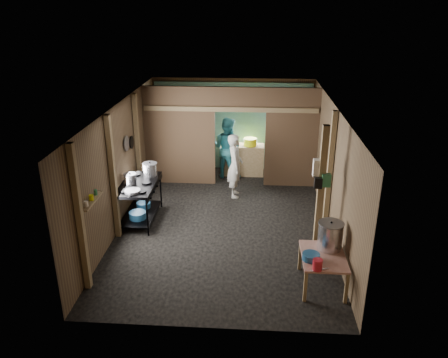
# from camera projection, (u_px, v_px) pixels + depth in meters

# --- Properties ---
(floor) EXTENTS (4.50, 7.00, 0.00)m
(floor) POSITION_uv_depth(u_px,v_px,m) (225.00, 221.00, 9.97)
(floor) COLOR black
(floor) RESTS_ON ground
(ceiling) EXTENTS (4.50, 7.00, 0.00)m
(ceiling) POSITION_uv_depth(u_px,v_px,m) (225.00, 107.00, 8.99)
(ceiling) COLOR black
(ceiling) RESTS_ON ground
(wall_back) EXTENTS (4.50, 0.00, 2.60)m
(wall_back) POSITION_uv_depth(u_px,v_px,m) (233.00, 124.00, 12.72)
(wall_back) COLOR brown
(wall_back) RESTS_ON ground
(wall_front) EXTENTS (4.50, 0.00, 2.60)m
(wall_front) POSITION_uv_depth(u_px,v_px,m) (208.00, 254.00, 6.24)
(wall_front) COLOR brown
(wall_front) RESTS_ON ground
(wall_left) EXTENTS (0.00, 7.00, 2.60)m
(wall_left) POSITION_uv_depth(u_px,v_px,m) (121.00, 164.00, 9.62)
(wall_left) COLOR brown
(wall_left) RESTS_ON ground
(wall_right) EXTENTS (0.00, 7.00, 2.60)m
(wall_right) POSITION_uv_depth(u_px,v_px,m) (331.00, 169.00, 9.34)
(wall_right) COLOR brown
(wall_right) RESTS_ON ground
(partition_left) EXTENTS (1.85, 0.10, 2.60)m
(partition_left) POSITION_uv_depth(u_px,v_px,m) (180.00, 136.00, 11.60)
(partition_left) COLOR brown
(partition_left) RESTS_ON floor
(partition_right) EXTENTS (1.35, 0.10, 2.60)m
(partition_right) POSITION_uv_depth(u_px,v_px,m) (292.00, 138.00, 11.41)
(partition_right) COLOR brown
(partition_right) RESTS_ON floor
(partition_header) EXTENTS (1.30, 0.10, 0.60)m
(partition_header) POSITION_uv_depth(u_px,v_px,m) (240.00, 99.00, 11.12)
(partition_header) COLOR brown
(partition_header) RESTS_ON wall_back
(turquoise_panel) EXTENTS (4.40, 0.06, 2.50)m
(turquoise_panel) POSITION_uv_depth(u_px,v_px,m) (233.00, 126.00, 12.68)
(turquoise_panel) COLOR #5A998D
(turquoise_panel) RESTS_ON wall_back
(back_counter) EXTENTS (1.20, 0.50, 0.85)m
(back_counter) POSITION_uv_depth(u_px,v_px,m) (242.00, 160.00, 12.52)
(back_counter) COLOR #9B835D
(back_counter) RESTS_ON floor
(wall_clock) EXTENTS (0.20, 0.03, 0.20)m
(wall_clock) POSITION_uv_depth(u_px,v_px,m) (242.00, 104.00, 12.38)
(wall_clock) COLOR white
(wall_clock) RESTS_ON wall_back
(post_left_a) EXTENTS (0.10, 0.12, 2.60)m
(post_left_a) POSITION_uv_depth(u_px,v_px,m) (80.00, 219.00, 7.21)
(post_left_a) COLOR #9B835D
(post_left_a) RESTS_ON floor
(post_left_b) EXTENTS (0.10, 0.12, 2.60)m
(post_left_b) POSITION_uv_depth(u_px,v_px,m) (113.00, 178.00, 8.88)
(post_left_b) COLOR #9B835D
(post_left_b) RESTS_ON floor
(post_left_c) EXTENTS (0.10, 0.12, 2.60)m
(post_left_c) POSITION_uv_depth(u_px,v_px,m) (138.00, 147.00, 10.73)
(post_left_c) COLOR #9B835D
(post_left_c) RESTS_ON floor
(post_right) EXTENTS (0.10, 0.12, 2.60)m
(post_right) POSITION_uv_depth(u_px,v_px,m) (330.00, 173.00, 9.16)
(post_right) COLOR #9B835D
(post_right) RESTS_ON floor
(post_free) EXTENTS (0.12, 0.12, 2.60)m
(post_free) POSITION_uv_depth(u_px,v_px,m) (320.00, 194.00, 8.16)
(post_free) COLOR #9B835D
(post_free) RESTS_ON floor
(cross_beam) EXTENTS (4.40, 0.12, 0.12)m
(cross_beam) POSITION_uv_depth(u_px,v_px,m) (230.00, 109.00, 11.19)
(cross_beam) COLOR #9B835D
(cross_beam) RESTS_ON wall_left
(pan_lid_big) EXTENTS (0.03, 0.34, 0.34)m
(pan_lid_big) POSITION_uv_depth(u_px,v_px,m) (126.00, 143.00, 9.86)
(pan_lid_big) COLOR slate
(pan_lid_big) RESTS_ON wall_left
(pan_lid_small) EXTENTS (0.03, 0.30, 0.30)m
(pan_lid_small) POSITION_uv_depth(u_px,v_px,m) (132.00, 142.00, 10.26)
(pan_lid_small) COLOR black
(pan_lid_small) RESTS_ON wall_left
(wall_shelf) EXTENTS (0.14, 0.80, 0.03)m
(wall_shelf) POSITION_uv_depth(u_px,v_px,m) (92.00, 201.00, 7.64)
(wall_shelf) COLOR #9B835D
(wall_shelf) RESTS_ON wall_left
(jar_white) EXTENTS (0.07, 0.07, 0.10)m
(jar_white) POSITION_uv_depth(u_px,v_px,m) (86.00, 204.00, 7.38)
(jar_white) COLOR white
(jar_white) RESTS_ON wall_shelf
(jar_yellow) EXTENTS (0.08, 0.08, 0.10)m
(jar_yellow) POSITION_uv_depth(u_px,v_px,m) (91.00, 198.00, 7.61)
(jar_yellow) COLOR #E7EE10
(jar_yellow) RESTS_ON wall_shelf
(jar_green) EXTENTS (0.06, 0.06, 0.10)m
(jar_green) POSITION_uv_depth(u_px,v_px,m) (96.00, 192.00, 7.81)
(jar_green) COLOR #2C764A
(jar_green) RESTS_ON wall_shelf
(bag_white) EXTENTS (0.22, 0.15, 0.32)m
(bag_white) POSITION_uv_depth(u_px,v_px,m) (319.00, 168.00, 8.06)
(bag_white) COLOR white
(bag_white) RESTS_ON post_free
(bag_green) EXTENTS (0.16, 0.12, 0.24)m
(bag_green) POSITION_uv_depth(u_px,v_px,m) (326.00, 180.00, 7.99)
(bag_green) COLOR #2C764A
(bag_green) RESTS_ON post_free
(bag_black) EXTENTS (0.14, 0.10, 0.20)m
(bag_black) POSITION_uv_depth(u_px,v_px,m) (318.00, 183.00, 8.00)
(bag_black) COLOR black
(bag_black) RESTS_ON post_free
(gas_range) EXTENTS (0.78, 1.52, 0.90)m
(gas_range) POSITION_uv_depth(u_px,v_px,m) (140.00, 202.00, 9.85)
(gas_range) COLOR black
(gas_range) RESTS_ON floor
(prep_table) EXTENTS (0.73, 1.01, 0.60)m
(prep_table) POSITION_uv_depth(u_px,v_px,m) (322.00, 270.00, 7.63)
(prep_table) COLOR tan
(prep_table) RESTS_ON floor
(stove_pot_large) EXTENTS (0.42, 0.42, 0.33)m
(stove_pot_large) POSITION_uv_depth(u_px,v_px,m) (150.00, 170.00, 10.03)
(stove_pot_large) COLOR silver
(stove_pot_large) RESTS_ON gas_range
(stove_pot_med) EXTENTS (0.35, 0.35, 0.24)m
(stove_pot_med) POSITION_uv_depth(u_px,v_px,m) (130.00, 179.00, 9.65)
(stove_pot_med) COLOR silver
(stove_pot_med) RESTS_ON gas_range
(frying_pan) EXTENTS (0.35, 0.56, 0.07)m
(frying_pan) POSITION_uv_depth(u_px,v_px,m) (132.00, 191.00, 9.22)
(frying_pan) COLOR slate
(frying_pan) RESTS_ON gas_range
(blue_tub_front) EXTENTS (0.37, 0.37, 0.15)m
(blue_tub_front) POSITION_uv_depth(u_px,v_px,m) (138.00, 215.00, 9.69)
(blue_tub_front) COLOR navy
(blue_tub_front) RESTS_ON gas_range
(blue_tub_back) EXTENTS (0.32, 0.32, 0.13)m
(blue_tub_back) POSITION_uv_depth(u_px,v_px,m) (144.00, 205.00, 10.19)
(blue_tub_back) COLOR navy
(blue_tub_back) RESTS_ON gas_range
(stock_pot) EXTENTS (0.52, 0.52, 0.51)m
(stock_pot) POSITION_uv_depth(u_px,v_px,m) (330.00, 236.00, 7.65)
(stock_pot) COLOR silver
(stock_pot) RESTS_ON prep_table
(wash_basin) EXTENTS (0.35, 0.35, 0.11)m
(wash_basin) POSITION_uv_depth(u_px,v_px,m) (311.00, 257.00, 7.38)
(wash_basin) COLOR navy
(wash_basin) RESTS_ON prep_table
(pink_bucket) EXTENTS (0.20, 0.20, 0.19)m
(pink_bucket) POSITION_uv_depth(u_px,v_px,m) (317.00, 265.00, 7.08)
(pink_bucket) COLOR #B51925
(pink_bucket) RESTS_ON prep_table
(knife) EXTENTS (0.30, 0.13, 0.01)m
(knife) POSITION_uv_depth(u_px,v_px,m) (320.00, 270.00, 7.11)
(knife) COLOR silver
(knife) RESTS_ON prep_table
(yellow_tub) EXTENTS (0.36, 0.36, 0.20)m
(yellow_tub) POSITION_uv_depth(u_px,v_px,m) (250.00, 142.00, 12.31)
(yellow_tub) COLOR #E7EE10
(yellow_tub) RESTS_ON back_counter
(red_cup) EXTENTS (0.13, 0.13, 0.15)m
(red_cup) POSITION_uv_depth(u_px,v_px,m) (230.00, 142.00, 12.35)
(red_cup) COLOR #A9240D
(red_cup) RESTS_ON back_counter
(cook) EXTENTS (0.43, 0.61, 1.61)m
(cook) POSITION_uv_depth(u_px,v_px,m) (235.00, 166.00, 10.97)
(cook) COLOR beige
(cook) RESTS_ON floor
(worker_back) EXTENTS (1.02, 0.92, 1.70)m
(worker_back) POSITION_uv_depth(u_px,v_px,m) (227.00, 148.00, 12.16)
(worker_back) COLOR teal
(worker_back) RESTS_ON floor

